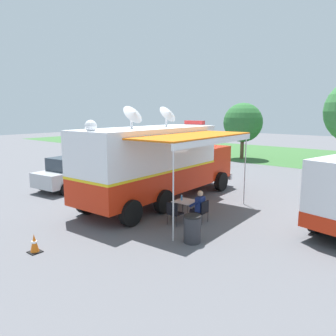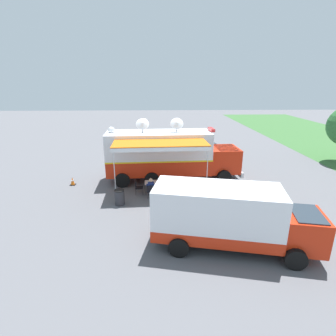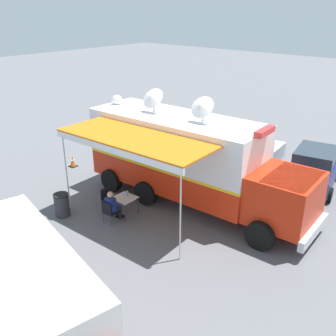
% 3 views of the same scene
% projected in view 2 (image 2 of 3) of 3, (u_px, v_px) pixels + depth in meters
% --- Properties ---
extents(ground_plane, '(100.00, 100.00, 0.00)m').
position_uv_depth(ground_plane, '(159.00, 180.00, 19.13)').
color(ground_plane, '#5B5B60').
extents(lot_stripe, '(0.34, 4.80, 0.01)m').
position_uv_depth(lot_stripe, '(168.00, 164.00, 22.87)').
color(lot_stripe, silver).
rests_on(lot_stripe, ground).
extents(command_truck, '(5.21, 9.59, 4.53)m').
position_uv_depth(command_truck, '(169.00, 154.00, 18.55)').
color(command_truck, red).
rests_on(command_truck, ground).
extents(folding_table, '(0.84, 0.84, 0.73)m').
position_uv_depth(folding_table, '(151.00, 183.00, 16.61)').
color(folding_table, silver).
rests_on(folding_table, ground).
extents(water_bottle, '(0.07, 0.07, 0.22)m').
position_uv_depth(water_bottle, '(151.00, 180.00, 16.72)').
color(water_bottle, '#4C99D8').
rests_on(water_bottle, folding_table).
extents(folding_chair_at_table, '(0.50, 0.50, 0.87)m').
position_uv_depth(folding_chair_at_table, '(151.00, 190.00, 15.90)').
color(folding_chair_at_table, black).
rests_on(folding_chair_at_table, ground).
extents(folding_chair_beside_table, '(0.50, 0.50, 0.87)m').
position_uv_depth(folding_chair_beside_table, '(138.00, 186.00, 16.52)').
color(folding_chair_beside_table, black).
rests_on(folding_chair_beside_table, ground).
extents(seated_responder, '(0.67, 0.57, 1.25)m').
position_uv_depth(seated_responder, '(151.00, 187.00, 16.04)').
color(seated_responder, navy).
rests_on(seated_responder, ground).
extents(trash_bin, '(0.57, 0.57, 0.91)m').
position_uv_depth(trash_bin, '(120.00, 197.00, 15.08)').
color(trash_bin, '#2D2D33').
rests_on(trash_bin, ground).
extents(traffic_cone, '(0.36, 0.36, 0.58)m').
position_uv_depth(traffic_cone, '(72.00, 181.00, 18.04)').
color(traffic_cone, black).
rests_on(traffic_cone, ground).
extents(support_truck, '(3.44, 7.08, 2.70)m').
position_uv_depth(support_truck, '(229.00, 217.00, 10.93)').
color(support_truck, white).
rests_on(support_truck, ground).
extents(car_behind_truck, '(2.36, 4.37, 1.76)m').
position_uv_depth(car_behind_truck, '(156.00, 149.00, 24.09)').
color(car_behind_truck, '#B2B5BA').
rests_on(car_behind_truck, ground).
extents(car_far_corner, '(4.46, 2.57, 1.76)m').
position_uv_depth(car_far_corner, '(203.00, 151.00, 23.59)').
color(car_far_corner, navy).
rests_on(car_far_corner, ground).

